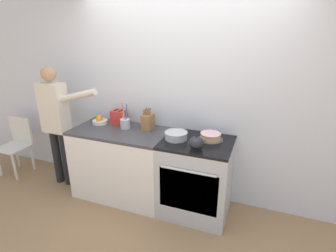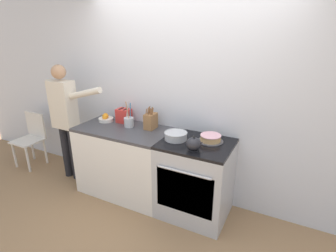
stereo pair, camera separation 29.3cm
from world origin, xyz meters
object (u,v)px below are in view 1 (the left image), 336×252
object	(u,v)px
tea_kettle	(197,143)
layer_cake	(210,137)
knife_block	(148,122)
mixing_bowl	(176,135)
dining_chair	(17,142)
toaster	(119,117)
person_baker	(56,117)
utensil_crock	(125,123)
fruit_bowl	(100,121)
stove_range	(196,177)

from	to	relation	value
tea_kettle	layer_cake	bearing A→B (deg)	73.08
layer_cake	tea_kettle	bearing A→B (deg)	-106.92
layer_cake	knife_block	distance (m)	0.80
tea_kettle	mixing_bowl	bearing A→B (deg)	150.00
dining_chair	toaster	bearing A→B (deg)	-4.86
tea_kettle	mixing_bowl	world-z (taller)	tea_kettle
tea_kettle	person_baker	size ratio (longest dim) A/B	0.12
utensil_crock	person_baker	world-z (taller)	person_baker
layer_cake	person_baker	bearing A→B (deg)	-175.35
toaster	dining_chair	xyz separation A→B (m)	(-1.68, -0.22, -0.52)
toaster	utensil_crock	bearing A→B (deg)	-35.66
utensil_crock	tea_kettle	bearing A→B (deg)	-15.03
knife_block	person_baker	xyz separation A→B (m)	(-1.24, -0.22, -0.02)
fruit_bowl	stove_range	bearing A→B (deg)	-5.03
mixing_bowl	person_baker	world-z (taller)	person_baker
tea_kettle	utensil_crock	bearing A→B (deg)	164.97
layer_cake	toaster	xyz separation A→B (m)	(-1.23, 0.09, 0.06)
mixing_bowl	utensil_crock	bearing A→B (deg)	171.73
toaster	dining_chair	bearing A→B (deg)	-172.63
knife_block	utensil_crock	xyz separation A→B (m)	(-0.28, -0.07, -0.03)
toaster	mixing_bowl	bearing A→B (deg)	-13.98
toaster	person_baker	bearing A→B (deg)	-162.11
stove_range	toaster	size ratio (longest dim) A/B	4.66
knife_block	toaster	world-z (taller)	knife_block
tea_kettle	fruit_bowl	distance (m)	1.43
stove_range	person_baker	xyz separation A→B (m)	(-1.91, -0.06, 0.53)
layer_cake	toaster	size ratio (longest dim) A/B	1.43
mixing_bowl	person_baker	xyz separation A→B (m)	(-1.67, -0.04, 0.03)
tea_kettle	dining_chair	world-z (taller)	tea_kettle
layer_cake	person_baker	world-z (taller)	person_baker
layer_cake	toaster	distance (m)	1.24
tea_kettle	dining_chair	distance (m)	2.87
stove_range	toaster	bearing A→B (deg)	169.91
toaster	layer_cake	bearing A→B (deg)	-4.36
fruit_bowl	dining_chair	distance (m)	1.51
knife_block	person_baker	bearing A→B (deg)	-170.06
mixing_bowl	utensil_crock	distance (m)	0.72
layer_cake	utensil_crock	world-z (taller)	utensil_crock
knife_block	fruit_bowl	xyz separation A→B (m)	(-0.68, -0.04, -0.06)
tea_kettle	toaster	size ratio (longest dim) A/B	0.98
layer_cake	knife_block	world-z (taller)	knife_block
toaster	fruit_bowl	bearing A→B (deg)	-162.35
toaster	knife_block	bearing A→B (deg)	-5.50
mixing_bowl	knife_block	size ratio (longest dim) A/B	0.92
stove_range	utensil_crock	xyz separation A→B (m)	(-0.95, 0.09, 0.53)
knife_block	stove_range	bearing A→B (deg)	-13.01
stove_range	fruit_bowl	bearing A→B (deg)	174.97
fruit_bowl	tea_kettle	bearing A→B (deg)	-12.16
stove_range	utensil_crock	distance (m)	1.09
tea_kettle	dining_chair	bearing A→B (deg)	176.73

